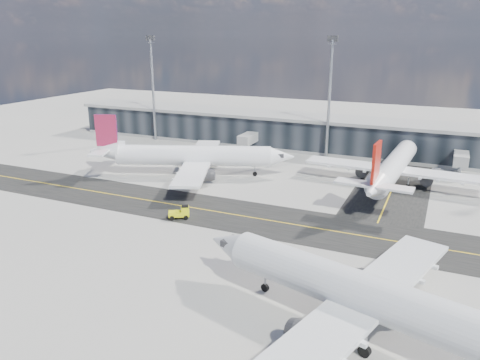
# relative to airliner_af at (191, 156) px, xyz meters

# --- Properties ---
(ground) EXTENTS (300.00, 300.00, 0.00)m
(ground) POSITION_rel_airliner_af_xyz_m (22.97, -21.32, -4.30)
(ground) COLOR gray
(ground) RESTS_ON ground
(taxiway_lanes) EXTENTS (180.00, 63.00, 0.03)m
(taxiway_lanes) POSITION_rel_airliner_af_xyz_m (26.89, -10.59, -4.29)
(taxiway_lanes) COLOR black
(taxiway_lanes) RESTS_ON ground
(terminal_concourse) EXTENTS (152.00, 19.80, 8.80)m
(terminal_concourse) POSITION_rel_airliner_af_xyz_m (23.01, 33.61, -0.21)
(terminal_concourse) COLOR black
(terminal_concourse) RESTS_ON ground
(floodlight_masts) EXTENTS (102.50, 0.70, 28.90)m
(floodlight_masts) POSITION_rel_airliner_af_xyz_m (22.97, 26.68, 11.30)
(floodlight_masts) COLOR gray
(floodlight_masts) RESTS_ON ground
(airliner_af) EXTENTS (42.47, 36.72, 13.03)m
(airliner_af) POSITION_rel_airliner_af_xyz_m (0.00, 0.00, 0.00)
(airliner_af) COLOR white
(airliner_af) RESTS_ON ground
(airliner_redtail) EXTENTS (36.18, 42.43, 12.57)m
(airliner_redtail) POSITION_rel_airliner_af_xyz_m (40.63, 9.15, -0.15)
(airliner_redtail) COLOR white
(airliner_redtail) RESTS_ON ground
(airliner_near) EXTENTS (43.48, 37.45, 13.09)m
(airliner_near) POSITION_rel_airliner_af_xyz_m (45.22, -42.10, 0.02)
(airliner_near) COLOR silver
(airliner_near) RESTS_ON ground
(baggage_tug) EXTENTS (3.74, 3.06, 2.13)m
(baggage_tug) POSITION_rel_airliner_af_xyz_m (10.90, -22.46, -3.24)
(baggage_tug) COLOR #DBDD0B
(baggage_tug) RESTS_ON ground
(service_van) EXTENTS (2.60, 5.62, 1.56)m
(service_van) POSITION_rel_airliner_af_xyz_m (48.71, 20.91, -3.52)
(service_van) COLOR white
(service_van) RESTS_ON ground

